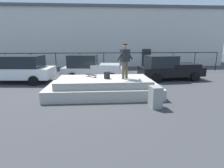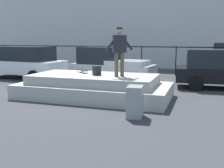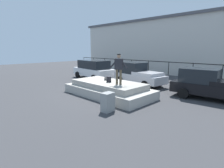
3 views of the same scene
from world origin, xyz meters
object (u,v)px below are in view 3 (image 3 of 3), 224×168
Objects in this scene: skateboarder at (119,67)px; skateboard at (106,78)px; utility_box at (108,102)px; car_black_pickup_far at (211,84)px; car_silver_pickup_mid at (138,74)px; backpack at (109,79)px; car_white_hatchback_near at (94,69)px.

skateboarder is 2.12m from skateboard.
car_black_pickup_far is at bearing 59.10° from utility_box.
car_silver_pickup_mid is 5.79m from car_black_pickup_far.
backpack is 0.08× the size of car_black_pickup_far.
skateboard is 3.78m from car_silver_pickup_mid.
car_silver_pickup_mid is (-1.92, 4.41, -1.04)m from skateboarder.
utility_box is (1.07, -1.92, -1.48)m from skateboarder.
car_black_pickup_far is (3.85, 3.88, -1.05)m from skateboarder.
skateboarder is 0.37× the size of car_black_pickup_far.
car_silver_pickup_mid is 5.12× the size of utility_box.
car_white_hatchback_near is at bearing 148.66° from skateboard.
car_black_pickup_far is (5.64, 3.25, -0.11)m from skateboard.
skateboard is at bearing 133.04° from utility_box.
skateboarder reaches higher than skateboard.
skateboarder is 0.38× the size of car_silver_pickup_mid.
car_black_pickup_far is at bearing 29.94° from skateboard.
backpack is 0.39× the size of utility_box.
car_white_hatchback_near is at bearing -86.96° from backpack.
skateboard is 0.77× the size of utility_box.
utility_box is (-2.79, -5.80, -0.43)m from car_black_pickup_far.
skateboard is at bearing 160.53° from skateboarder.
car_white_hatchback_near is at bearing -173.05° from car_silver_pickup_mid.
car_silver_pickup_mid reaches higher than utility_box.
car_black_pickup_far is at bearing 45.22° from skateboarder.
skateboarder is 2.48× the size of skateboard.
skateboarder is at bearing -28.53° from car_white_hatchback_near.
car_white_hatchback_near is (-5.19, 3.16, -0.03)m from skateboard.
car_black_pickup_far is 6.45m from utility_box.
skateboarder reaches higher than car_silver_pickup_mid.
car_silver_pickup_mid is at bearing 174.79° from car_black_pickup_far.
backpack is at bearing 129.62° from utility_box.
car_silver_pickup_mid is (-0.13, 3.78, -0.10)m from skateboard.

